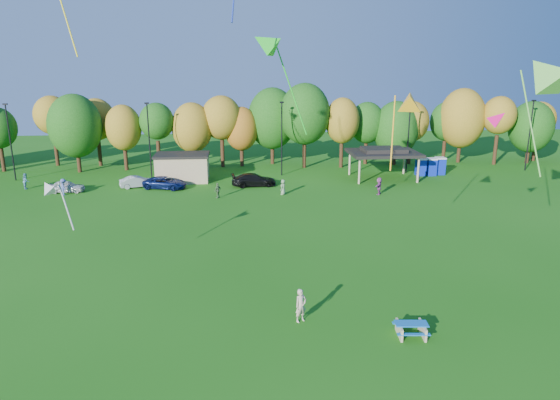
{
  "coord_description": "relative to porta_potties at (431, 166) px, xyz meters",
  "views": [
    {
      "loc": [
        -3.74,
        -20.81,
        13.48
      ],
      "look_at": [
        -1.3,
        6.0,
        6.12
      ],
      "focal_mm": 32.0,
      "sensor_mm": 36.0,
      "label": 1
    }
  ],
  "objects": [
    {
      "name": "far_person_2",
      "position": [
        -42.52,
        -6.13,
        -0.21
      ],
      "size": [
        1.17,
        1.32,
        1.78
      ],
      "primitive_type": "imported",
      "rotation": [
        0.0,
        0.0,
        2.14
      ],
      "color": "#46569A",
      "rests_on": "ground"
    },
    {
      "name": "far_person_1",
      "position": [
        -19.33,
        -7.99,
        -0.28
      ],
      "size": [
        0.85,
        0.95,
        1.63
      ],
      "primitive_type": "imported",
      "rotation": [
        0.0,
        0.0,
        4.18
      ],
      "color": "#719062",
      "rests_on": "ground"
    },
    {
      "name": "porta_potties",
      "position": [
        0.0,
        0.0,
        0.0
      ],
      "size": [
        3.75,
        1.59,
        2.18
      ],
      "color": "#0D26B3",
      "rests_on": "ground"
    },
    {
      "name": "kite_14",
      "position": [
        -6.2,
        -30.67,
        11.84
      ],
      "size": [
        3.5,
        5.09,
        8.1
      ],
      "color": "#62BA41"
    },
    {
      "name": "lamp_posts",
      "position": [
        -18.58,
        1.57,
        3.8
      ],
      "size": [
        64.5,
        0.25,
        9.09
      ],
      "color": "black",
      "rests_on": "ground"
    },
    {
      "name": "far_person_5",
      "position": [
        -26.22,
        -8.73,
        -0.3
      ],
      "size": [
        0.89,
        0.97,
        1.59
      ],
      "primitive_type": "imported",
      "rotation": [
        0.0,
        0.0,
        4.03
      ],
      "color": "#517145",
      "rests_on": "ground"
    },
    {
      "name": "picnic_table",
      "position": [
        -15.57,
        -37.09,
        -0.68
      ],
      "size": [
        1.78,
        1.52,
        0.72
      ],
      "rotation": [
        0.0,
        0.0,
        -0.09
      ],
      "color": "tan",
      "rests_on": "ground"
    },
    {
      "name": "utility_building",
      "position": [
        -30.58,
        -0.43,
        0.54
      ],
      "size": [
        6.3,
        4.3,
        3.25
      ],
      "color": "tan",
      "rests_on": "ground"
    },
    {
      "name": "car_d",
      "position": [
        -22.28,
        -3.89,
        -0.37
      ],
      "size": [
        5.19,
        2.47,
        1.46
      ],
      "primitive_type": "imported",
      "rotation": [
        0.0,
        0.0,
        1.66
      ],
      "color": "black",
      "rests_on": "ground"
    },
    {
      "name": "kite_0",
      "position": [
        -13.55,
        -28.9,
        10.24
      ],
      "size": [
        2.18,
        3.53,
        5.68
      ],
      "color": "#FEA81A"
    },
    {
      "name": "far_person_3",
      "position": [
        -9.13,
        -8.79,
        -0.18
      ],
      "size": [
        1.23,
        1.77,
        1.84
      ],
      "primitive_type": "imported",
      "rotation": [
        0.0,
        0.0,
        4.26
      ],
      "color": "#A0428F",
      "rests_on": "ground"
    },
    {
      "name": "kite_10",
      "position": [
        -35.18,
        -29.97,
        5.4
      ],
      "size": [
        1.89,
        1.65,
        3.36
      ],
      "color": "#AFAFAF"
    },
    {
      "name": "far_person_0",
      "position": [
        -47.6,
        -2.84,
        -0.22
      ],
      "size": [
        0.85,
        0.99,
        1.75
      ],
      "primitive_type": "imported",
      "rotation": [
        0.0,
        0.0,
        1.81
      ],
      "color": "teal",
      "rests_on": "ground"
    },
    {
      "name": "pavilion",
      "position": [
        -6.58,
        -1.43,
        2.13
      ],
      "size": [
        8.2,
        6.2,
        3.77
      ],
      "color": "tan",
      "rests_on": "ground"
    },
    {
      "name": "far_person_4",
      "position": [
        -2.9,
        -3.47,
        -0.17
      ],
      "size": [
        0.8,
        0.79,
        1.85
      ],
      "primitive_type": "imported",
      "rotation": [
        0.0,
        0.0,
        3.9
      ],
      "color": "#A24FA8",
      "rests_on": "ground"
    },
    {
      "name": "car_a",
      "position": [
        -42.66,
        -4.91,
        -0.45
      ],
      "size": [
        3.82,
        1.59,
        1.29
      ],
      "primitive_type": "imported",
      "rotation": [
        0.0,
        0.0,
        1.59
      ],
      "color": "silver",
      "rests_on": "ground"
    },
    {
      "name": "kite_flyer",
      "position": [
        -20.99,
        -35.1,
        -0.16
      ],
      "size": [
        0.81,
        0.72,
        1.87
      ],
      "primitive_type": "imported",
      "rotation": [
        0.0,
        0.0,
        0.5
      ],
      "color": "beige",
      "rests_on": "ground"
    },
    {
      "name": "ground",
      "position": [
        -20.58,
        -38.43,
        -1.1
      ],
      "size": [
        160.0,
        160.0,
        0.0
      ],
      "primitive_type": "plane",
      "color": "#19600F",
      "rests_on": "ground"
    },
    {
      "name": "car_b",
      "position": [
        -35.4,
        -3.3,
        -0.46
      ],
      "size": [
        4.1,
        2.44,
        1.28
      ],
      "primitive_type": "imported",
      "rotation": [
        0.0,
        0.0,
        1.87
      ],
      "color": "#A8A7AD",
      "rests_on": "ground"
    },
    {
      "name": "tree_line",
      "position": [
        -21.6,
        7.08,
        4.82
      ],
      "size": [
        93.57,
        10.55,
        11.15
      ],
      "color": "black",
      "rests_on": "ground"
    },
    {
      "name": "kite_12",
      "position": [
        -22.1,
        -22.99,
        13.72
      ],
      "size": [
        4.6,
        2.53,
        7.68
      ],
      "color": "green"
    },
    {
      "name": "kite_6",
      "position": [
        -9.8,
        -32.8,
        9.49
      ],
      "size": [
        1.62,
        1.52,
        1.29
      ],
      "color": "#D40B5F"
    },
    {
      "name": "car_c",
      "position": [
        -32.19,
        -4.16,
        -0.43
      ],
      "size": [
        5.23,
        3.5,
        1.33
      ],
      "primitive_type": "imported",
      "rotation": [
        0.0,
        0.0,
        1.28
      ],
      "color": "#0D194E",
      "rests_on": "ground"
    }
  ]
}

